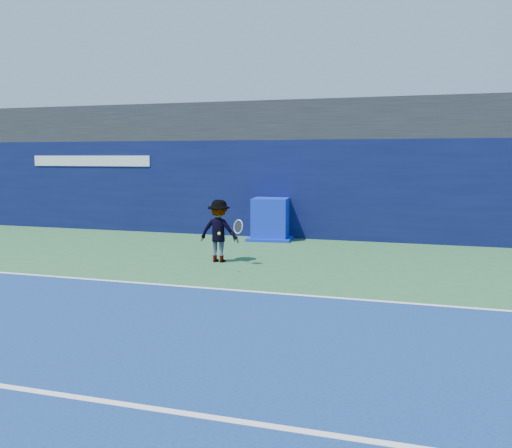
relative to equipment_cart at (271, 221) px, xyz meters
name	(u,v)px	position (x,y,z in m)	size (l,w,h in m)	color
ground	(114,334)	(0.48, -9.58, -0.57)	(80.00, 80.00, 0.00)	#2C6237
baseline	(199,287)	(0.48, -6.58, -0.56)	(24.00, 0.10, 0.01)	white
service_line	(14,388)	(0.48, -11.58, -0.56)	(24.00, 0.10, 0.01)	white
stadium_band	(302,122)	(0.48, 1.92, 3.03)	(36.00, 3.00, 1.20)	black
back_wall_assembly	(294,189)	(0.48, 0.92, 0.93)	(36.00, 1.03, 3.00)	#0B103C
equipment_cart	(271,221)	(0.00, 0.00, 0.00)	(1.46, 1.46, 1.26)	#0D24C3
tennis_player	(219,231)	(-0.14, -3.91, 0.17)	(1.21, 0.66, 1.48)	silver
tennis_ball	(219,233)	(0.39, -5.26, 0.30)	(0.06, 0.06, 0.06)	#D6EE1A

